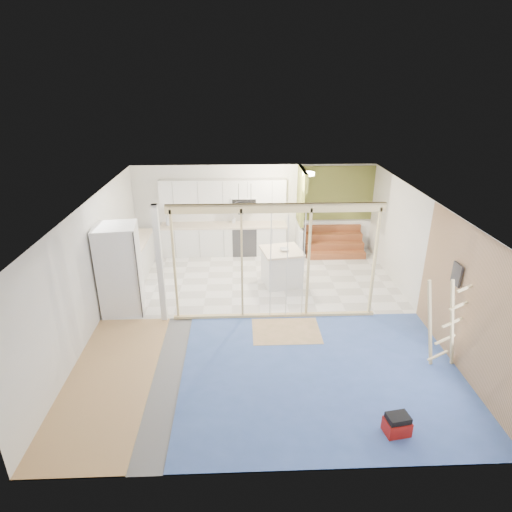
{
  "coord_description": "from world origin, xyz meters",
  "views": [
    {
      "loc": [
        -0.43,
        -8.15,
        4.91
      ],
      "look_at": [
        -0.08,
        0.6,
        1.22
      ],
      "focal_mm": 30.0,
      "sensor_mm": 36.0,
      "label": 1
    }
  ],
  "objects_px": {
    "ladder": "(444,324)",
    "island": "(281,267)",
    "fridge": "(120,270)",
    "toolbox": "(397,425)"
  },
  "relations": [
    {
      "from": "island",
      "to": "ladder",
      "type": "relative_size",
      "value": 0.62
    },
    {
      "from": "fridge",
      "to": "toolbox",
      "type": "height_order",
      "value": "fridge"
    },
    {
      "from": "toolbox",
      "to": "ladder",
      "type": "height_order",
      "value": "ladder"
    },
    {
      "from": "ladder",
      "to": "island",
      "type": "bearing_deg",
      "value": 107.15
    },
    {
      "from": "fridge",
      "to": "ladder",
      "type": "height_order",
      "value": "fridge"
    },
    {
      "from": "toolbox",
      "to": "ladder",
      "type": "bearing_deg",
      "value": 41.01
    },
    {
      "from": "fridge",
      "to": "island",
      "type": "bearing_deg",
      "value": 10.58
    },
    {
      "from": "fridge",
      "to": "island",
      "type": "xyz_separation_m",
      "value": [
        3.66,
        1.19,
        -0.55
      ]
    },
    {
      "from": "island",
      "to": "ladder",
      "type": "height_order",
      "value": "ladder"
    },
    {
      "from": "island",
      "to": "toolbox",
      "type": "distance_m",
      "value": 5.2
    }
  ]
}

